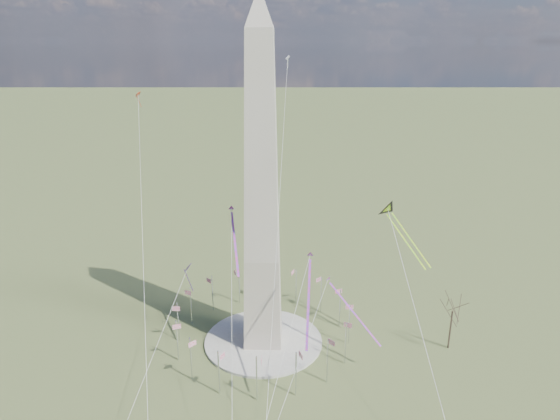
{
  "coord_description": "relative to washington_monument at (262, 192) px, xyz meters",
  "views": [
    {
      "loc": [
        9.31,
        -131.87,
        87.57
      ],
      "look_at": [
        5.1,
        0.0,
        42.88
      ],
      "focal_mm": 32.0,
      "sensor_mm": 36.0,
      "label": 1
    }
  ],
  "objects": [
    {
      "name": "kite_streamer_left",
      "position": [
        13.05,
        -18.49,
        -18.99
      ],
      "size": [
        2.53,
        22.77,
        15.63
      ],
      "rotation": [
        0.0,
        0.0,
        3.09
      ],
      "color": "#FF2847",
      "rests_on": "ground"
    },
    {
      "name": "kite_streamer_mid",
      "position": [
        -7.73,
        -2.51,
        -10.87
      ],
      "size": [
        5.13,
        19.54,
        13.54
      ],
      "rotation": [
        0.0,
        0.0,
        3.34
      ],
      "color": "#FF2847",
      "rests_on": "ground"
    },
    {
      "name": "kite_small_white",
      "position": [
        6.25,
        48.57,
        33.93
      ],
      "size": [
        1.64,
        1.43,
        4.25
      ],
      "rotation": [
        0.0,
        0.0,
        3.21
      ],
      "color": "white",
      "rests_on": "ground"
    },
    {
      "name": "plaza",
      "position": [
        0.0,
        0.0,
        -47.55
      ],
      "size": [
        36.0,
        36.0,
        0.8
      ],
      "primitive_type": "cylinder",
      "color": "#B9B7A9",
      "rests_on": "ground"
    },
    {
      "name": "kite_diamond_purple",
      "position": [
        -22.25,
        1.34,
        -24.84
      ],
      "size": [
        2.1,
        3.23,
        9.82
      ],
      "rotation": [
        0.0,
        0.0,
        2.58
      ],
      "color": "#411972",
      "rests_on": "ground"
    },
    {
      "name": "ground",
      "position": [
        0.0,
        0.0,
        -47.95
      ],
      "size": [
        2000.0,
        2000.0,
        0.0
      ],
      "primitive_type": "plane",
      "color": "#45572B",
      "rests_on": "ground"
    },
    {
      "name": "kite_delta_black",
      "position": [
        37.41,
        8.13,
        -8.27
      ],
      "size": [
        14.52,
        18.31,
        15.86
      ],
      "rotation": [
        0.0,
        0.0,
        3.74
      ],
      "color": "black",
      "rests_on": "ground"
    },
    {
      "name": "tree_near",
      "position": [
        55.86,
        -1.37,
        -34.49
      ],
      "size": [
        10.78,
        10.78,
        18.87
      ],
      "color": "#4C3A2E",
      "rests_on": "ground"
    },
    {
      "name": "kite_streamer_right",
      "position": [
        24.26,
        -4.51,
        -31.38
      ],
      "size": [
        15.14,
        15.57,
        14.06
      ],
      "rotation": [
        0.0,
        0.0,
        3.91
      ],
      "color": "#FF2847",
      "rests_on": "ground"
    },
    {
      "name": "kite_small_red",
      "position": [
        -42.41,
        33.05,
        22.79
      ],
      "size": [
        1.74,
        2.47,
        5.13
      ],
      "rotation": [
        0.0,
        0.0,
        2.36
      ],
      "color": "red",
      "rests_on": "ground"
    },
    {
      "name": "washington_monument",
      "position": [
        0.0,
        0.0,
        0.0
      ],
      "size": [
        15.56,
        15.56,
        100.0
      ],
      "color": "#B0A793",
      "rests_on": "plaza"
    },
    {
      "name": "flagpole_ring",
      "position": [
        -0.0,
        -0.0,
        -40.68
      ],
      "size": [
        54.4,
        54.4,
        13.0
      ],
      "color": "silver",
      "rests_on": "ground"
    }
  ]
}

